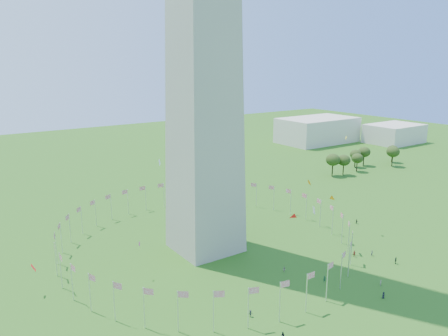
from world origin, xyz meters
The scene contains 7 objects.
ground centered at (0.00, 0.00, 0.00)m, with size 600.00×600.00×0.00m, color #215213.
flag_ring centered at (0.00, 50.00, 4.50)m, with size 80.24×80.24×9.00m.
gov_building_east_a centered at (150.00, 150.00, 8.00)m, with size 50.00×30.00×16.00m, color beige.
gov_building_east_b centered at (190.00, 120.00, 6.00)m, with size 35.00×25.00×12.00m, color beige.
crowd centered at (6.71, 3.09, 0.85)m, with size 98.72×73.69×1.96m.
kites_aloft centered at (9.87, 25.09, 18.72)m, with size 109.74×70.18×32.70m.
tree_line_east centered at (113.54, 84.90, 4.78)m, with size 53.34×15.50×10.35m.
Camera 1 is at (-61.57, -48.43, 52.29)m, focal length 35.00 mm.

